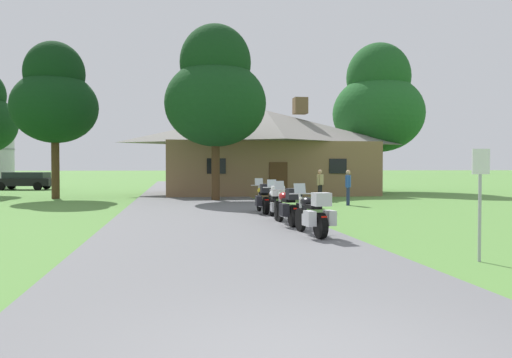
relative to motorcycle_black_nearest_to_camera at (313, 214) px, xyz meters
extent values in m
plane|color=#56893D|center=(-2.29, 12.08, -0.61)|extent=(500.00, 500.00, 0.00)
cube|color=slate|center=(-2.29, 10.08, -0.58)|extent=(6.40, 80.00, 0.06)
cylinder|color=black|center=(-0.09, 0.96, -0.23)|extent=(0.17, 0.65, 0.64)
cylinder|color=black|center=(0.04, -0.48, -0.23)|extent=(0.21, 0.65, 0.64)
cube|color=silver|center=(-0.02, 0.22, -0.17)|extent=(0.31, 0.58, 0.30)
ellipsoid|color=black|center=(-0.04, 0.48, 0.28)|extent=(0.35, 0.54, 0.26)
cube|color=black|center=(0.00, 0.02, 0.19)|extent=(0.33, 0.54, 0.10)
cylinder|color=silver|center=(-0.08, 0.92, 0.47)|extent=(0.66, 0.09, 0.03)
cylinder|color=silver|center=(-0.09, 0.96, 0.13)|extent=(0.08, 0.24, 0.73)
cube|color=#B2BCC6|center=(-0.09, 1.02, 0.61)|extent=(0.33, 0.14, 0.27)
sphere|color=silver|center=(-0.08, 0.92, 0.33)|extent=(0.11, 0.11, 0.11)
cube|color=#B7B7BC|center=(0.05, -0.53, 0.41)|extent=(0.43, 0.39, 0.32)
cube|color=red|center=(0.06, -0.69, 0.00)|extent=(0.14, 0.04, 0.06)
cylinder|color=silver|center=(0.15, -0.14, -0.33)|extent=(0.12, 0.55, 0.07)
cube|color=#B7B7BC|center=(-0.22, -0.45, -0.05)|extent=(0.23, 0.42, 0.36)
cube|color=#B7B7BC|center=(0.30, -0.40, -0.05)|extent=(0.23, 0.42, 0.36)
cylinder|color=black|center=(-0.14, 3.36, -0.23)|extent=(0.15, 0.65, 0.64)
cylinder|color=black|center=(-0.05, 1.93, -0.23)|extent=(0.20, 0.65, 0.64)
cube|color=silver|center=(-0.09, 2.63, -0.17)|extent=(0.30, 0.58, 0.30)
ellipsoid|color=maroon|center=(-0.11, 2.88, 0.28)|extent=(0.33, 0.54, 0.26)
cube|color=black|center=(-0.08, 2.43, 0.19)|extent=(0.31, 0.54, 0.10)
cylinder|color=silver|center=(-0.14, 3.32, 0.47)|extent=(0.66, 0.08, 0.03)
cylinder|color=silver|center=(-0.14, 3.36, 0.13)|extent=(0.08, 0.24, 0.73)
cube|color=#B2BCC6|center=(-0.15, 3.42, 0.61)|extent=(0.33, 0.13, 0.27)
sphere|color=silver|center=(-0.14, 3.32, 0.33)|extent=(0.11, 0.11, 0.11)
cube|color=black|center=(-0.04, 1.88, 0.41)|extent=(0.42, 0.39, 0.32)
cube|color=red|center=(-0.03, 1.71, 0.00)|extent=(0.14, 0.04, 0.06)
cylinder|color=silver|center=(0.07, 2.26, -0.33)|extent=(0.11, 0.55, 0.07)
cube|color=black|center=(-0.31, 1.96, -0.05)|extent=(0.23, 0.41, 0.36)
cube|color=black|center=(0.21, 1.99, -0.05)|extent=(0.23, 0.41, 0.36)
cylinder|color=black|center=(-0.03, 5.18, -0.23)|extent=(0.15, 0.65, 0.64)
cylinder|color=black|center=(-0.13, 3.74, -0.23)|extent=(0.20, 0.65, 0.64)
cube|color=silver|center=(-0.08, 4.44, -0.17)|extent=(0.30, 0.58, 0.30)
ellipsoid|color=silver|center=(-0.06, 4.70, 0.28)|extent=(0.33, 0.54, 0.26)
cube|color=black|center=(-0.09, 4.24, 0.19)|extent=(0.31, 0.54, 0.10)
cylinder|color=silver|center=(-0.04, 5.14, 0.47)|extent=(0.66, 0.07, 0.03)
cylinder|color=silver|center=(-0.03, 5.18, 0.13)|extent=(0.08, 0.24, 0.73)
cube|color=#B2BCC6|center=(-0.03, 5.24, 0.61)|extent=(0.33, 0.13, 0.27)
sphere|color=silver|center=(-0.04, 5.14, 0.33)|extent=(0.11, 0.11, 0.11)
cube|color=silver|center=(-0.13, 3.69, 0.41)|extent=(0.42, 0.39, 0.32)
cube|color=red|center=(-0.14, 3.52, 0.00)|extent=(0.14, 0.04, 0.06)
cylinder|color=silver|center=(0.03, 4.05, -0.33)|extent=(0.11, 0.55, 0.07)
cylinder|color=black|center=(-0.13, 7.26, -0.23)|extent=(0.11, 0.64, 0.64)
cylinder|color=black|center=(-0.13, 5.82, -0.23)|extent=(0.15, 0.64, 0.64)
cube|color=silver|center=(-0.13, 6.52, -0.17)|extent=(0.26, 0.56, 0.30)
ellipsoid|color=gold|center=(-0.13, 6.78, 0.28)|extent=(0.30, 0.52, 0.26)
cube|color=black|center=(-0.13, 6.32, 0.19)|extent=(0.28, 0.52, 0.10)
cylinder|color=silver|center=(-0.13, 7.22, 0.47)|extent=(0.66, 0.03, 0.03)
cylinder|color=silver|center=(-0.13, 7.26, 0.13)|extent=(0.06, 0.24, 0.73)
cube|color=#B2BCC6|center=(-0.14, 7.32, 0.61)|extent=(0.32, 0.11, 0.27)
sphere|color=silver|center=(-0.13, 7.22, 0.33)|extent=(0.11, 0.11, 0.11)
cube|color=black|center=(-0.13, 5.77, 0.41)|extent=(0.40, 0.36, 0.32)
cube|color=red|center=(-0.13, 5.60, 0.00)|extent=(0.14, 0.03, 0.06)
cylinder|color=silver|center=(0.01, 6.14, -0.33)|extent=(0.07, 0.55, 0.07)
cube|color=black|center=(-0.39, 5.87, -0.05)|extent=(0.20, 0.40, 0.36)
cube|color=black|center=(0.13, 5.87, -0.05)|extent=(0.20, 0.40, 0.36)
cube|color=brown|center=(2.67, 20.83, 1.09)|extent=(13.20, 8.00, 3.39)
pyramid|color=gray|center=(2.67, 20.83, 3.90)|extent=(13.99, 8.48, 2.24)
cube|color=brown|center=(5.04, 20.83, 5.37)|extent=(0.90, 0.90, 1.10)
cube|color=#472D19|center=(2.67, 16.80, 0.44)|extent=(1.10, 0.08, 2.10)
cube|color=black|center=(-1.03, 16.80, 1.26)|extent=(1.10, 0.06, 0.90)
cube|color=black|center=(6.36, 16.80, 1.26)|extent=(1.10, 0.06, 0.90)
cylinder|color=black|center=(4.15, 13.31, -0.18)|extent=(0.14, 0.14, 0.86)
cylinder|color=black|center=(4.27, 13.44, -0.18)|extent=(0.14, 0.14, 0.86)
cube|color=tan|center=(4.21, 13.38, 0.53)|extent=(0.41, 0.41, 0.56)
cylinder|color=tan|center=(4.05, 13.21, 0.51)|extent=(0.09, 0.09, 0.58)
cylinder|color=tan|center=(4.37, 13.54, 0.51)|extent=(0.09, 0.09, 0.58)
sphere|color=tan|center=(4.21, 13.38, 0.95)|extent=(0.21, 0.21, 0.21)
cylinder|color=navy|center=(4.57, 10.11, -0.18)|extent=(0.14, 0.14, 0.86)
cylinder|color=navy|center=(4.65, 10.27, -0.18)|extent=(0.14, 0.14, 0.86)
cube|color=#2D56AD|center=(4.61, 10.19, 0.53)|extent=(0.36, 0.42, 0.56)
cylinder|color=#2D56AD|center=(4.51, 9.99, 0.51)|extent=(0.09, 0.09, 0.58)
cylinder|color=#2D56AD|center=(4.72, 10.40, 0.51)|extent=(0.09, 0.09, 0.58)
sphere|color=tan|center=(4.61, 10.19, 0.95)|extent=(0.21, 0.21, 0.21)
cylinder|color=#9EA0A5|center=(2.26, -3.44, 0.44)|extent=(0.06, 0.06, 2.10)
cube|color=silver|center=(2.26, -3.46, 1.29)|extent=(0.36, 0.02, 0.48)
cylinder|color=#422D19|center=(-10.13, 17.63, 1.34)|extent=(0.44, 0.44, 3.89)
ellipsoid|color=#0F3314|center=(-10.13, 17.63, 4.60)|extent=(4.79, 4.79, 4.07)
ellipsoid|color=black|center=(-10.13, 17.63, 6.51)|extent=(3.35, 3.35, 3.59)
cylinder|color=#422D19|center=(-1.29, 14.11, 1.23)|extent=(0.44, 0.44, 3.68)
ellipsoid|color=#143D19|center=(-1.29, 14.11, 4.54)|extent=(5.34, 5.34, 4.54)
ellipsoid|color=#123716|center=(-1.29, 14.11, 6.68)|extent=(3.74, 3.74, 4.01)
cylinder|color=#422D19|center=(11.53, 22.84, 1.36)|extent=(0.44, 0.44, 3.93)
ellipsoid|color=#1E5623|center=(11.53, 22.84, 5.17)|extent=(6.73, 6.73, 5.72)
ellipsoid|color=#1B4E20|center=(11.53, 22.84, 7.87)|extent=(4.71, 4.71, 5.05)
cube|color=black|center=(-15.27, 29.84, 0.01)|extent=(4.82, 2.51, 0.60)
cube|color=black|center=(-15.07, 29.81, 0.55)|extent=(3.43, 2.08, 0.48)
cylinder|color=black|center=(-16.81, 29.22, -0.29)|extent=(0.67, 0.31, 0.64)
cylinder|color=black|center=(-16.55, 30.89, -0.29)|extent=(0.67, 0.31, 0.64)
cylinder|color=black|center=(-13.99, 28.79, -0.29)|extent=(0.67, 0.31, 0.64)
cylinder|color=black|center=(-13.73, 30.46, -0.29)|extent=(0.67, 0.31, 0.64)
camera|label=1|loc=(-3.44, -11.94, 1.18)|focal=34.63mm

